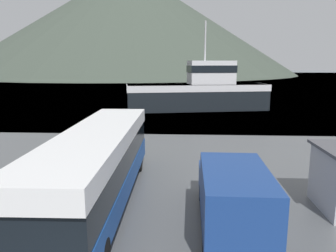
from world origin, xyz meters
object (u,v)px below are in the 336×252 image
object	(u,v)px
delivery_van	(233,194)
fishing_boat	(200,91)
tour_bus	(99,163)
storage_bin	(27,178)
small_boat	(176,104)

from	to	relation	value
delivery_van	fishing_boat	xyz separation A→B (m)	(0.02, 29.69, 1.09)
tour_bus	storage_bin	distance (m)	4.10
fishing_boat	small_boat	bearing A→B (deg)	59.30
tour_bus	fishing_boat	distance (m)	28.49
fishing_boat	storage_bin	world-z (taller)	fishing_boat
tour_bus	delivery_van	distance (m)	5.43
fishing_boat	small_boat	world-z (taller)	fishing_boat
tour_bus	small_boat	distance (m)	29.19
small_boat	delivery_van	bearing A→B (deg)	170.54
tour_bus	storage_bin	world-z (taller)	tour_bus
delivery_van	storage_bin	distance (m)	9.35
storage_bin	tour_bus	bearing A→B (deg)	-19.78
fishing_boat	storage_bin	size ratio (longest dim) A/B	14.32
delivery_van	storage_bin	xyz separation A→B (m)	(-8.83, 3.00, -0.65)
delivery_van	storage_bin	world-z (taller)	delivery_van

